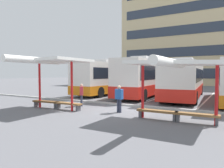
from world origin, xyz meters
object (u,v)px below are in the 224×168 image
bench_3 (197,116)px  waiting_passenger_0 (119,97)px  bench_1 (68,104)px  waiting_shelter_1 (176,64)px  waiting_passenger_1 (81,93)px  waiting_shelter_0 (51,62)px  bench_2 (157,112)px  coach_bus_1 (147,78)px  bench_0 (46,102)px  coach_bus_2 (185,80)px  coach_bus_0 (113,78)px

bench_3 → waiting_passenger_0: (-4.25, 0.58, 0.54)m
bench_1 → waiting_shelter_1: bearing=-0.2°
waiting_shelter_1 → waiting_passenger_1: (-6.71, 1.67, -1.77)m
waiting_shelter_0 → bench_2: waiting_shelter_0 is taller
coach_bus_1 → bench_3: bearing=-58.4°
bench_1 → waiting_passenger_1: 1.74m
bench_1 → waiting_passenger_0: (3.12, 0.84, 0.54)m
bench_1 → bench_0: bearing=-177.7°
waiting_shelter_0 → bench_2: 7.00m
coach_bus_2 → bench_2: (0.66, -9.79, -1.25)m
waiting_shelter_0 → waiting_shelter_1: 7.38m
coach_bus_1 → waiting_passenger_0: 9.81m
coach_bus_1 → waiting_shelter_0: size_ratio=2.41×
bench_1 → bench_2: 5.57m
coach_bus_1 → waiting_shelter_1: coach_bus_1 is taller
coach_bus_0 → bench_3: bearing=-45.4°
coach_bus_2 → bench_2: bearing=-86.1°
waiting_shelter_1 → waiting_passenger_0: size_ratio=2.99×
waiting_shelter_0 → waiting_passenger_1: bearing=72.5°
bench_2 → waiting_shelter_1: bearing=-13.8°
bench_0 → waiting_shelter_1: size_ratio=0.44×
coach_bus_1 → coach_bus_2: coach_bus_1 is taller
bench_1 → bench_2: bearing=2.0°
waiting_shelter_1 → bench_0: bearing=-179.7°
coach_bus_0 → coach_bus_2: coach_bus_0 is taller
bench_1 → waiting_shelter_1: (6.47, -0.03, 2.30)m
coach_bus_1 → waiting_shelter_0: coach_bus_1 is taller
bench_2 → waiting_passenger_0: 2.59m
coach_bus_2 → waiting_passenger_1: size_ratio=7.45×
waiting_passenger_1 → coach_bus_2: bearing=58.3°
coach_bus_0 → waiting_passenger_1: (2.65, -9.01, -0.84)m
coach_bus_2 → waiting_passenger_1: coach_bus_2 is taller
coach_bus_1 → bench_1: coach_bus_1 is taller
bench_3 → waiting_shelter_0: bearing=-175.2°
bench_0 → waiting_shelter_1: 8.58m
coach_bus_0 → bench_2: 13.52m
waiting_shelter_0 → waiting_passenger_0: (4.02, 1.28, -2.06)m
waiting_passenger_1 → waiting_shelter_0: bearing=-107.5°
bench_2 → waiting_passenger_0: (-2.45, 0.64, 0.54)m
bench_2 → waiting_passenger_0: bearing=165.3°
coach_bus_1 → bench_1: bearing=-96.2°
coach_bus_2 → waiting_shelter_0: coach_bus_2 is taller
coach_bus_1 → coach_bus_2: 3.81m
waiting_shelter_0 → waiting_passenger_0: bearing=17.7°
bench_0 → bench_1: bearing=2.3°
coach_bus_0 → coach_bus_1: size_ratio=0.97×
bench_0 → waiting_passenger_0: waiting_passenger_0 is taller
waiting_shelter_1 → waiting_shelter_0: bearing=-176.8°
waiting_shelter_0 → bench_2: (6.47, 0.64, -2.59)m
coach_bus_2 → bench_3: (2.46, -9.73, -1.26)m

